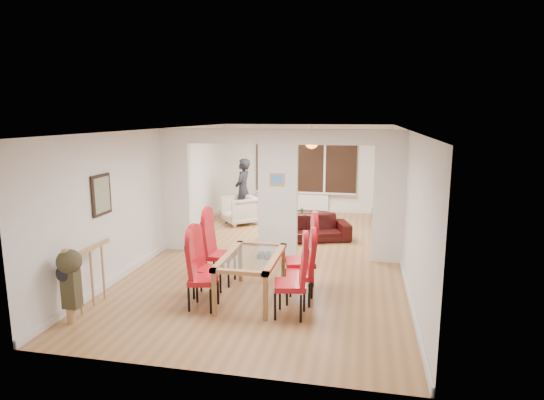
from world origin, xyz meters
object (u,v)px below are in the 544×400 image
(television, at_px, (373,216))
(armchair, at_px, (240,210))
(dining_chair_rc, at_px, (300,257))
(bottle, at_px, (302,213))
(dining_chair_rb, at_px, (300,270))
(person, at_px, (243,190))
(sofa, at_px, (307,228))
(dining_chair_lb, at_px, (207,265))
(dining_chair_lc, at_px, (221,250))
(bowl, at_px, (299,215))
(dining_chair_la, at_px, (203,275))
(dining_table, at_px, (252,277))
(dining_chair_ra, at_px, (290,279))
(coffee_table, at_px, (301,221))

(television, bearing_deg, armchair, 88.89)
(armchair, bearing_deg, dining_chair_rc, -11.49)
(bottle, bearing_deg, dining_chair_rb, -82.61)
(armchair, distance_m, person, 0.61)
(sofa, height_order, person, person)
(dining_chair_rb, bearing_deg, person, 104.88)
(person, bearing_deg, television, 97.51)
(sofa, height_order, television, sofa)
(dining_chair_lb, relative_size, sofa, 0.53)
(dining_chair_rb, height_order, person, person)
(dining_chair_rc, xyz_separation_m, armchair, (-2.22, 4.35, -0.22))
(sofa, distance_m, person, 2.60)
(dining_chair_lc, height_order, dining_chair_rb, dining_chair_lc)
(sofa, distance_m, bottle, 1.44)
(sofa, bearing_deg, bowl, 85.29)
(dining_chair_la, height_order, person, person)
(television, bearing_deg, sofa, 129.08)
(dining_table, distance_m, dining_chair_ra, 0.88)
(armchair, bearing_deg, coffee_table, 60.29)
(armchair, bearing_deg, dining_chair_lc, -27.57)
(dining_chair_la, relative_size, dining_chair_ra, 0.94)
(dining_chair_lc, height_order, television, dining_chair_lc)
(dining_chair_la, bearing_deg, bottle, 70.37)
(dining_chair_lc, height_order, armchair, dining_chair_lc)
(television, relative_size, bottle, 3.48)
(armchair, xyz_separation_m, person, (-0.02, 0.37, 0.49))
(coffee_table, bearing_deg, sofa, -76.95)
(bowl, bearing_deg, dining_chair_ra, -83.29)
(dining_chair_lb, distance_m, dining_chair_rb, 1.49)
(dining_table, relative_size, dining_chair_la, 1.45)
(sofa, bearing_deg, person, 121.77)
(dining_chair_rb, relative_size, armchair, 1.29)
(dining_table, relative_size, dining_chair_rc, 1.30)
(dining_table, height_order, dining_chair_lb, dining_chair_lb)
(dining_chair_rc, bearing_deg, dining_chair_rb, -96.75)
(dining_chair_la, relative_size, dining_chair_lc, 0.90)
(person, distance_m, coffee_table, 1.79)
(armchair, distance_m, coffee_table, 1.65)
(dining_chair_rc, bearing_deg, sofa, 80.93)
(dining_chair_ra, distance_m, bowl, 5.71)
(dining_chair_rb, distance_m, person, 5.68)
(dining_chair_lb, height_order, person, person)
(dining_chair_rb, distance_m, armchair, 5.34)
(dining_chair_lb, xyz_separation_m, television, (2.70, 5.37, -0.26))
(dining_table, height_order, television, dining_table)
(armchair, relative_size, bowl, 3.92)
(sofa, xyz_separation_m, armchair, (-1.95, 1.24, 0.09))
(dining_chair_lb, bearing_deg, bottle, 92.47)
(dining_chair_rc, distance_m, bowl, 4.74)
(bottle, bearing_deg, dining_chair_rc, -82.61)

